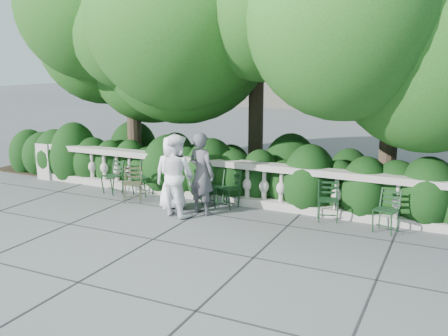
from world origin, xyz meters
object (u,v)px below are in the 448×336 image
at_px(chair_a, 108,195).
at_px(chair_c, 140,196).
at_px(chair_e, 328,223).
at_px(chair_f, 382,234).
at_px(chair_b, 224,209).
at_px(chair_weathered, 132,204).
at_px(person_businessman, 173,173).
at_px(chair_d, 209,207).
at_px(person_casual_man, 177,175).
at_px(person_woman_grey, 201,174).

relative_size(chair_a, chair_c, 1.00).
distance_m(chair_e, chair_f, 1.11).
xyz_separation_m(chair_b, chair_weathered, (-2.07, -0.55, 0.00)).
distance_m(chair_b, chair_c, 2.29).
height_order(chair_e, person_businessman, person_businessman).
xyz_separation_m(chair_b, chair_e, (2.32, 0.03, 0.00)).
relative_size(chair_e, chair_weathered, 1.00).
distance_m(chair_b, chair_d, 0.37).
bearing_deg(chair_d, person_casual_man, -104.36).
bearing_deg(chair_f, chair_b, -169.29).
bearing_deg(chair_c, person_woman_grey, -14.06).
bearing_deg(chair_b, person_woman_grey, -104.87).
distance_m(chair_d, chair_f, 3.78).
height_order(chair_c, person_businessman, person_businessman).
distance_m(chair_weathered, person_businessman, 1.33).
height_order(chair_a, chair_b, same).
distance_m(chair_e, chair_weathered, 4.43).
xyz_separation_m(chair_c, person_woman_grey, (2.01, -0.56, 0.88)).
relative_size(chair_b, chair_f, 1.00).
bearing_deg(chair_c, person_businessman, -20.27).
height_order(chair_b, chair_d, same).
bearing_deg(chair_weathered, chair_e, -22.38).
relative_size(chair_d, chair_e, 1.00).
xyz_separation_m(chair_f, person_businessman, (-4.43, -0.28, 0.82)).
relative_size(person_businessman, person_casual_man, 0.94).
distance_m(chair_b, person_casual_man, 1.39).
bearing_deg(chair_weathered, chair_c, 80.13).
bearing_deg(person_businessman, chair_f, 172.28).
bearing_deg(person_businessman, chair_c, -33.28).
relative_size(chair_weathered, person_casual_man, 0.48).
distance_m(chair_b, chair_weathered, 2.14).
distance_m(chair_d, chair_weathered, 1.78).
height_order(chair_c, chair_f, same).
height_order(chair_b, person_woman_grey, person_woman_grey).
relative_size(chair_weathered, person_woman_grey, 0.48).
bearing_deg(chair_weathered, chair_a, 128.86).
bearing_deg(person_businessman, chair_weathered, -6.32).
relative_size(chair_e, person_casual_man, 0.48).
bearing_deg(chair_a, chair_e, 15.63).
height_order(chair_e, person_woman_grey, person_woman_grey).
bearing_deg(chair_a, person_businessman, 5.38).
relative_size(chair_c, chair_e, 1.00).
height_order(chair_e, chair_f, same).
height_order(chair_d, chair_e, same).
height_order(chair_f, chair_weathered, same).
distance_m(chair_f, chair_weathered, 5.49).
bearing_deg(chair_f, chair_e, -177.12).
relative_size(chair_f, chair_weathered, 1.00).
relative_size(chair_b, person_woman_grey, 0.48).
height_order(chair_c, chair_weathered, same).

